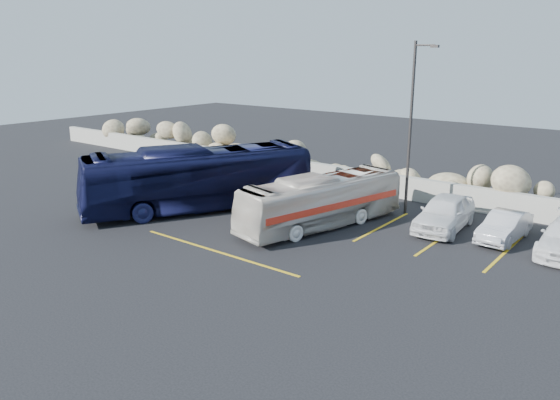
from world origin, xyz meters
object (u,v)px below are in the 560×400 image
Objects in this scene: lamppost at (412,124)px; vintage_bus at (321,201)px; car_a at (444,213)px; car_b at (504,227)px; tour_coach at (198,178)px.

vintage_bus is at bearing -117.24° from lamppost.
car_a reaches higher than car_b.
vintage_bus is 2.34× the size of car_b.
tour_coach is (-6.25, -1.45, 0.40)m from vintage_bus.
lamppost reaches higher than car_b.
lamppost is 2.25× the size of car_b.
tour_coach is at bearing -152.91° from vintage_bus.
vintage_bus is at bearing 41.19° from tour_coach.
vintage_bus is 6.43m from tour_coach.
vintage_bus is at bearing -150.78° from car_a.
car_b is at bearing -12.02° from lamppost.
tour_coach reaches higher than car_b.
tour_coach reaches higher than car_a.
car_a is 1.25× the size of car_b.
tour_coach is (-8.39, -5.60, -2.74)m from lamppost.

